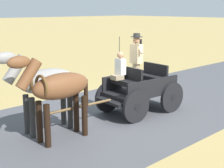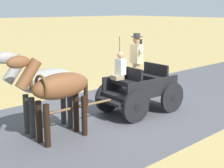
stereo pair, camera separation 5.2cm
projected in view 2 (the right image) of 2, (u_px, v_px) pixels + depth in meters
The scene contains 5 objects.
ground_plane at pixel (128, 111), 10.26m from camera, with size 200.00×200.00×0.00m, color tan.
road_surface at pixel (128, 111), 10.26m from camera, with size 5.75×160.00×0.01m, color #4C4C51.
horse_drawn_carriage at pixel (138, 87), 9.96m from camera, with size 1.57×4.52×2.50m.
horse_near_side at pixel (57, 88), 7.73m from camera, with size 0.58×2.13×2.21m.
horse_off_side at pixel (43, 83), 8.28m from camera, with size 0.67×2.14×2.21m.
Camera 2 is at (-6.88, 6.98, 3.21)m, focal length 51.44 mm.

